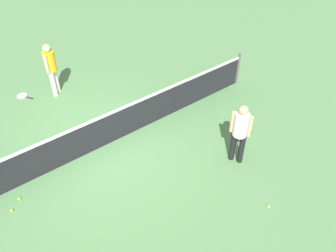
{
  "coord_description": "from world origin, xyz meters",
  "views": [
    {
      "loc": [
        -2.81,
        -6.46,
        6.42
      ],
      "look_at": [
        1.19,
        -1.25,
        0.9
      ],
      "focal_mm": 37.62,
      "sensor_mm": 36.0,
      "label": 1
    }
  ],
  "objects": [
    {
      "name": "ground_plane",
      "position": [
        0.0,
        0.0,
        0.0
      ],
      "size": [
        40.0,
        40.0,
        0.0
      ],
      "primitive_type": "plane",
      "color": "#4C7A4C"
    },
    {
      "name": "court_net",
      "position": [
        0.0,
        0.0,
        0.5
      ],
      "size": [
        10.09,
        0.09,
        1.07
      ],
      "color": "#4C4C51",
      "rests_on": "ground_plane"
    },
    {
      "name": "player_near_side",
      "position": [
        2.39,
        -2.5,
        1.01
      ],
      "size": [
        0.46,
        0.5,
        1.7
      ],
      "color": "black",
      "rests_on": "ground_plane"
    },
    {
      "name": "player_far_side",
      "position": [
        0.04,
        3.04,
        1.01
      ],
      "size": [
        0.48,
        0.48,
        1.7
      ],
      "color": "white",
      "rests_on": "ground_plane"
    },
    {
      "name": "tennis_racket_near_player",
      "position": [
        3.11,
        -1.92,
        0.01
      ],
      "size": [
        0.61,
        0.4,
        0.03
      ],
      "color": "black",
      "rests_on": "ground_plane"
    },
    {
      "name": "tennis_racket_far_player",
      "position": [
        -0.9,
        3.55,
        0.01
      ],
      "size": [
        0.44,
        0.59,
        0.03
      ],
      "color": "white",
      "rests_on": "ground_plane"
    },
    {
      "name": "tennis_ball_near_player",
      "position": [
        -2.42,
        -0.41,
        0.03
      ],
      "size": [
        0.07,
        0.07,
        0.07
      ],
      "primitive_type": "sphere",
      "color": "#C6E033",
      "rests_on": "ground_plane"
    },
    {
      "name": "tennis_ball_midcourt",
      "position": [
        -2.66,
        -0.62,
        0.03
      ],
      "size": [
        0.07,
        0.07,
        0.07
      ],
      "primitive_type": "sphere",
      "color": "#C6E033",
      "rests_on": "ground_plane"
    },
    {
      "name": "tennis_ball_baseline",
      "position": [
        1.89,
        -4.0,
        0.03
      ],
      "size": [
        0.07,
        0.07,
        0.07
      ],
      "primitive_type": "sphere",
      "color": "#C6E033",
      "rests_on": "ground_plane"
    }
  ]
}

